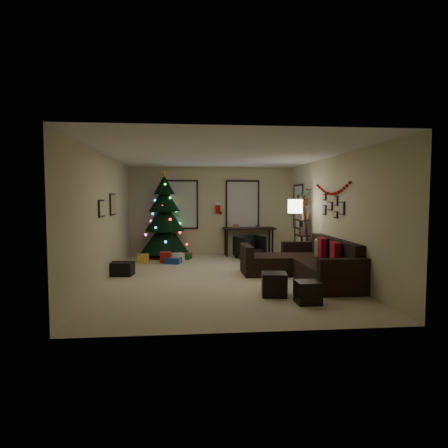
{
  "coord_description": "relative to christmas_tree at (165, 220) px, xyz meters",
  "views": [
    {
      "loc": [
        -0.77,
        -8.46,
        1.79
      ],
      "look_at": [
        0.1,
        0.6,
        1.15
      ],
      "focal_mm": 31.13,
      "sensor_mm": 36.0,
      "label": 1
    }
  ],
  "objects": [
    {
      "name": "pillow_red_b",
      "position": [
        3.64,
        -3.29,
        -0.46
      ],
      "size": [
        0.2,
        0.5,
        0.49
      ],
      "primitive_type": "cube",
      "rotation": [
        0.0,
        0.0,
        -0.15
      ],
      "color": "maroon",
      "rests_on": "sofa"
    },
    {
      "name": "gallery",
      "position": [
        3.91,
        -3.2,
        0.48
      ],
      "size": [
        0.03,
        1.25,
        0.54
      ],
      "color": "black",
      "rests_on": "wall_right"
    },
    {
      "name": "ottoman_far",
      "position": [
        2.67,
        -5.33,
        -0.91
      ],
      "size": [
        0.4,
        0.4,
        0.38
      ],
      "primitive_type": "cube",
      "rotation": [
        0.0,
        0.0,
        0.0
      ],
      "color": "black",
      "rests_on": "floor"
    },
    {
      "name": "sofa",
      "position": [
        3.25,
        -3.4,
        -0.8
      ],
      "size": [
        1.98,
        2.87,
        0.89
      ],
      "color": "black",
      "rests_on": "floor"
    },
    {
      "name": "floor",
      "position": [
        1.43,
        -3.13,
        -1.1
      ],
      "size": [
        7.0,
        7.0,
        0.0
      ],
      "primitive_type": "plane",
      "color": "#C5B995",
      "rests_on": "ground"
    },
    {
      "name": "desk",
      "position": [
        2.54,
        0.09,
        -0.34
      ],
      "size": [
        1.58,
        0.56,
        0.85
      ],
      "color": "black",
      "rests_on": "floor"
    },
    {
      "name": "ceiling",
      "position": [
        1.43,
        -3.13,
        1.6
      ],
      "size": [
        7.0,
        7.0,
        0.0
      ],
      "primitive_type": "plane",
      "rotation": [
        3.14,
        0.0,
        0.0
      ],
      "color": "white",
      "rests_on": "floor"
    },
    {
      "name": "window_right_wall",
      "position": [
        3.9,
        -0.58,
        0.4
      ],
      "size": [
        0.06,
        0.9,
        1.3
      ],
      "color": "#728CB2",
      "rests_on": "wall_right"
    },
    {
      "name": "wall_back",
      "position": [
        1.43,
        0.37,
        0.25
      ],
      "size": [
        5.0,
        0.0,
        5.0
      ],
      "primitive_type": "plane",
      "rotation": [
        1.57,
        0.0,
        0.0
      ],
      "color": "beige",
      "rests_on": "floor"
    },
    {
      "name": "garland",
      "position": [
        3.88,
        -3.2,
        0.87
      ],
      "size": [
        0.08,
        1.9,
        0.3
      ],
      "primitive_type": null,
      "color": "#A5140C",
      "rests_on": "wall_right"
    },
    {
      "name": "ottoman_near",
      "position": [
        2.22,
        -4.79,
        -0.89
      ],
      "size": [
        0.5,
        0.5,
        0.42
      ],
      "primitive_type": "cube",
      "rotation": [
        0.0,
        0.0,
        -0.15
      ],
      "color": "black",
      "rests_on": "floor"
    },
    {
      "name": "wall_front",
      "position": [
        1.43,
        -6.63,
        0.25
      ],
      "size": [
        5.0,
        0.0,
        5.0
      ],
      "primitive_type": "plane",
      "rotation": [
        -1.57,
        0.0,
        0.0
      ],
      "color": "beige",
      "rests_on": "floor"
    },
    {
      "name": "window_back_left",
      "position": [
        0.48,
        0.34,
        0.45
      ],
      "size": [
        1.05,
        0.06,
        1.5
      ],
      "color": "#728CB2",
      "rests_on": "wall_back"
    },
    {
      "name": "wall_left",
      "position": [
        -1.07,
        -3.13,
        0.25
      ],
      "size": [
        0.0,
        7.0,
        7.0
      ],
      "primitive_type": "plane",
      "rotation": [
        1.57,
        0.0,
        1.57
      ],
      "color": "beige",
      "rests_on": "floor"
    },
    {
      "name": "stocking_left",
      "position": [
        1.28,
        0.43,
        0.28
      ],
      "size": [
        0.2,
        0.05,
        0.36
      ],
      "color": "#990F0C",
      "rests_on": "wall_back"
    },
    {
      "name": "art_abstract",
      "position": [
        -1.05,
        -3.6,
        0.46
      ],
      "size": [
        0.04,
        0.45,
        0.35
      ],
      "color": "black",
      "rests_on": "wall_left"
    },
    {
      "name": "floor_lamp",
      "position": [
        3.38,
        -2.04,
        0.34
      ],
      "size": [
        0.36,
        0.36,
        1.72
      ],
      "rotation": [
        0.0,
        0.0,
        -0.01
      ],
      "color": "black",
      "rests_on": "floor"
    },
    {
      "name": "pillow_cream",
      "position": [
        3.64,
        -3.0,
        -0.47
      ],
      "size": [
        0.25,
        0.38,
        0.37
      ],
      "primitive_type": "cube",
      "rotation": [
        0.0,
        0.0,
        -0.43
      ],
      "color": "beige",
      "rests_on": "sofa"
    },
    {
      "name": "stocking_right",
      "position": [
        1.61,
        0.24,
        0.35
      ],
      "size": [
        0.2,
        0.05,
        0.36
      ],
      "color": "#990F0C",
      "rests_on": "wall_back"
    },
    {
      "name": "window_back_right",
      "position": [
        2.38,
        0.34,
        0.45
      ],
      "size": [
        1.05,
        0.06,
        1.5
      ],
      "color": "#728CB2",
      "rests_on": "wall_back"
    },
    {
      "name": "bookshelf",
      "position": [
        3.73,
        -1.56,
        -0.21
      ],
      "size": [
        0.3,
        0.54,
        1.84
      ],
      "color": "black",
      "rests_on": "floor"
    },
    {
      "name": "desk_chair",
      "position": [
        2.46,
        -0.56,
        -0.75
      ],
      "size": [
        0.85,
        0.82,
        0.68
      ],
      "primitive_type": "imported",
      "rotation": [
        0.0,
        0.0,
        0.37
      ],
      "color": "black",
      "rests_on": "floor"
    },
    {
      "name": "potted_plant",
      "position": [
        3.73,
        -1.6,
        0.75
      ],
      "size": [
        0.63,
        0.59,
        0.57
      ],
      "primitive_type": "imported",
      "rotation": [
        0.0,
        0.0,
        0.36
      ],
      "color": "#4C4C4C",
      "rests_on": "bookshelf"
    },
    {
      "name": "wall_right",
      "position": [
        3.93,
        -3.13,
        0.25
      ],
      "size": [
        0.0,
        7.0,
        7.0
      ],
      "primitive_type": "plane",
      "rotation": [
        1.57,
        0.0,
        -1.57
      ],
      "color": "beige",
      "rests_on": "floor"
    },
    {
      "name": "art_map",
      "position": [
        -1.05,
        -2.39,
        0.52
      ],
      "size": [
        0.04,
        0.6,
        0.5
      ],
      "color": "black",
      "rests_on": "wall_left"
    },
    {
      "name": "presents",
      "position": [
        0.16,
        -0.93,
        -0.98
      ],
      "size": [
        1.43,
        1.0,
        0.3
      ],
      "rotation": [
        0.0,
        0.0,
        0.3
      ],
      "color": "maroon",
      "rests_on": "floor"
    },
    {
      "name": "christmas_tree",
      "position": [
        0.0,
        0.0,
        0.0
      ],
      "size": [
        1.42,
        1.42,
        2.65
      ],
      "rotation": [
        0.0,
        0.0,
        -0.29
      ],
      "color": "black",
      "rests_on": "floor"
    },
    {
      "name": "pillow_red_a",
      "position": [
        3.64,
        -4.06,
        -0.46
      ],
      "size": [
        0.21,
        0.49,
        0.48
      ],
      "primitive_type": "cube",
      "rotation": [
        0.0,
        0.0,
        -0.17
      ],
      "color": "maroon",
      "rests_on": "sofa"
    },
    {
      "name": "storage_bin",
      "position": [
        -0.88,
        -2.67,
        -0.94
      ],
      "size": [
        0.66,
        0.49,
        0.3
      ],
      "primitive_type": "cube",
      "rotation": [
        0.0,
        0.0,
        -0.15
      ],
      "color": "black",
      "rests_on": "floor"
    }
  ]
}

